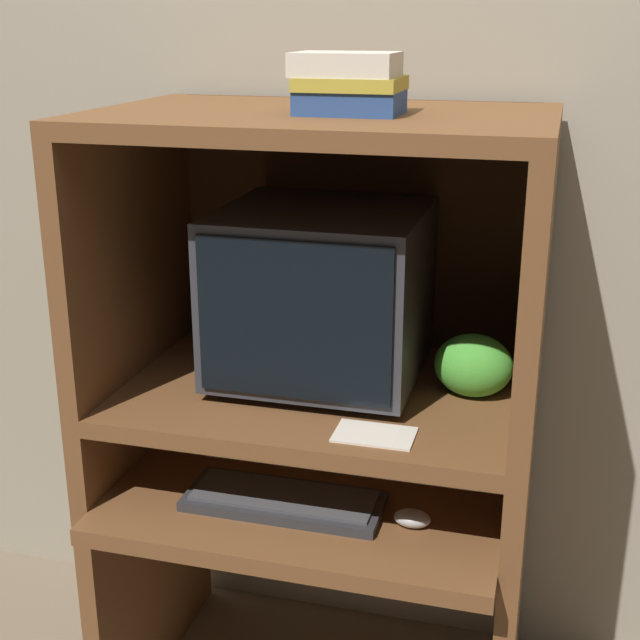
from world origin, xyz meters
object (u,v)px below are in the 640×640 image
(mouse, at_px, (412,518))
(snack_bag, at_px, (473,365))
(crt_monitor, at_px, (322,292))
(keyboard, at_px, (284,500))
(book_stack, at_px, (349,84))

(mouse, bearing_deg, snack_bag, 68.32)
(crt_monitor, xyz_separation_m, snack_bag, (0.33, -0.01, -0.13))
(keyboard, relative_size, mouse, 5.55)
(keyboard, xyz_separation_m, mouse, (0.27, -0.01, 0.00))
(keyboard, relative_size, snack_bag, 2.51)
(crt_monitor, bearing_deg, keyboard, -95.31)
(keyboard, bearing_deg, book_stack, 52.81)
(crt_monitor, xyz_separation_m, keyboard, (-0.02, -0.22, -0.38))
(keyboard, relative_size, book_stack, 2.04)
(keyboard, bearing_deg, mouse, -1.63)
(book_stack, bearing_deg, snack_bag, 16.61)
(keyboard, height_order, mouse, mouse)
(snack_bag, xyz_separation_m, book_stack, (-0.25, -0.08, 0.56))
(keyboard, xyz_separation_m, snack_bag, (0.35, 0.20, 0.25))
(keyboard, distance_m, mouse, 0.27)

